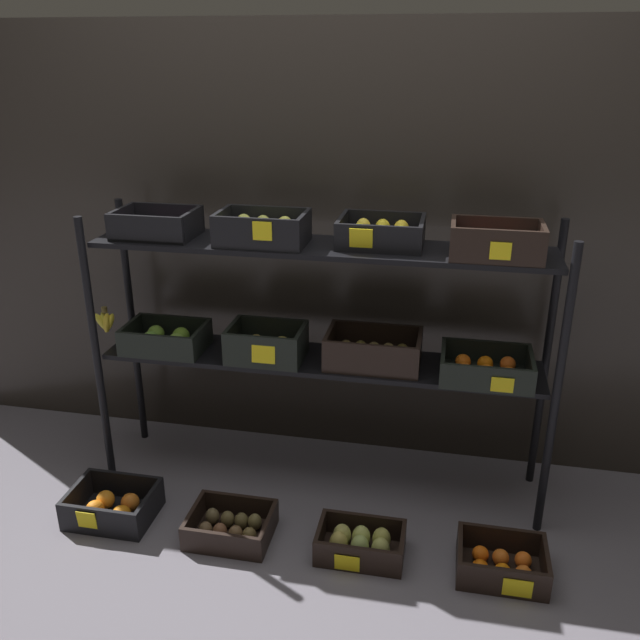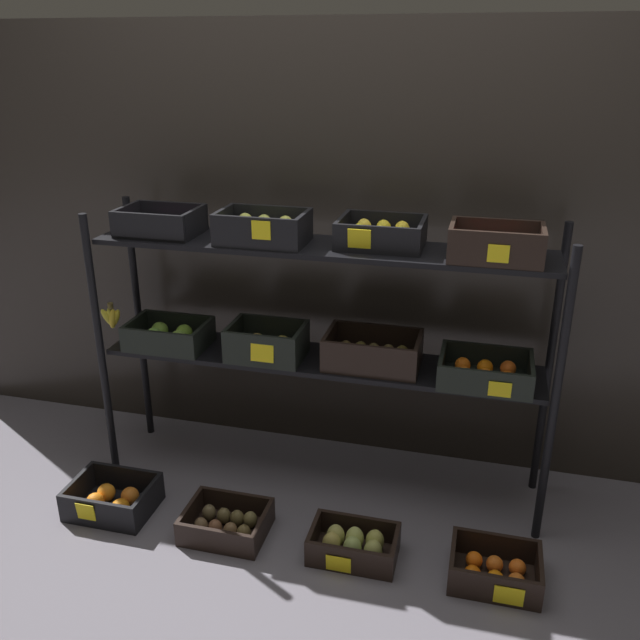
{
  "view_description": "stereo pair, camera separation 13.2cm",
  "coord_description": "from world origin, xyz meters",
  "px_view_note": "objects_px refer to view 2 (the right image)",
  "views": [
    {
      "loc": [
        0.49,
        -2.43,
        1.74
      ],
      "look_at": [
        0.0,
        0.0,
        0.75
      ],
      "focal_mm": 37.76,
      "sensor_mm": 36.0,
      "label": 1
    },
    {
      "loc": [
        0.62,
        -2.4,
        1.74
      ],
      "look_at": [
        0.0,
        0.0,
        0.75
      ],
      "focal_mm": 37.76,
      "sensor_mm": 36.0,
      "label": 2
    }
  ],
  "objects_px": {
    "crate_ground_tangerine": "(495,571)",
    "display_rack": "(319,303)",
    "crate_ground_orange": "(113,500)",
    "crate_ground_pear": "(353,545)",
    "crate_ground_kiwi": "(226,524)"
  },
  "relations": [
    {
      "from": "crate_ground_pear",
      "to": "display_rack",
      "type": "bearing_deg",
      "value": 119.21
    },
    {
      "from": "crate_ground_orange",
      "to": "crate_ground_tangerine",
      "type": "relative_size",
      "value": 1.06
    },
    {
      "from": "crate_ground_orange",
      "to": "crate_ground_pear",
      "type": "xyz_separation_m",
      "value": [
        1.0,
        -0.02,
        0.0
      ]
    },
    {
      "from": "display_rack",
      "to": "crate_ground_tangerine",
      "type": "relative_size",
      "value": 6.1
    },
    {
      "from": "display_rack",
      "to": "crate_ground_kiwi",
      "type": "bearing_deg",
      "value": -121.28
    },
    {
      "from": "display_rack",
      "to": "crate_ground_orange",
      "type": "distance_m",
      "value": 1.16
    },
    {
      "from": "crate_ground_tangerine",
      "to": "display_rack",
      "type": "bearing_deg",
      "value": 150.0
    },
    {
      "from": "crate_ground_pear",
      "to": "crate_ground_tangerine",
      "type": "distance_m",
      "value": 0.51
    },
    {
      "from": "display_rack",
      "to": "crate_ground_orange",
      "type": "height_order",
      "value": "display_rack"
    },
    {
      "from": "crate_ground_orange",
      "to": "crate_ground_tangerine",
      "type": "bearing_deg",
      "value": -0.8
    },
    {
      "from": "display_rack",
      "to": "crate_ground_orange",
      "type": "relative_size",
      "value": 5.76
    },
    {
      "from": "crate_ground_orange",
      "to": "crate_ground_tangerine",
      "type": "height_order",
      "value": "crate_ground_orange"
    },
    {
      "from": "crate_ground_kiwi",
      "to": "crate_ground_tangerine",
      "type": "xyz_separation_m",
      "value": [
        1.01,
        -0.0,
        0.0
      ]
    },
    {
      "from": "crate_ground_pear",
      "to": "crate_ground_orange",
      "type": "bearing_deg",
      "value": 178.74
    },
    {
      "from": "crate_ground_pear",
      "to": "crate_ground_tangerine",
      "type": "xyz_separation_m",
      "value": [
        0.51,
        0.0,
        -0.01
      ]
    }
  ]
}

